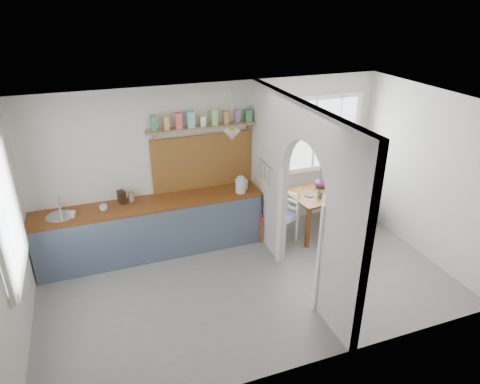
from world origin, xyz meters
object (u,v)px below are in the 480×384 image
object	(u,v)px
chair_right	(365,203)
vase	(321,182)
kettle	(241,185)
dining_table	(322,211)
chair_left	(280,216)

from	to	relation	value
chair_right	vase	xyz separation A→B (m)	(-0.79, 0.25, 0.43)
chair_right	kettle	bearing A→B (deg)	100.19
dining_table	chair_left	size ratio (longest dim) A/B	1.23
chair_left	chair_right	world-z (taller)	chair_left
dining_table	chair_left	xyz separation A→B (m)	(-0.85, -0.08, 0.11)
chair_left	chair_right	xyz separation A→B (m)	(1.68, 0.01, -0.06)
chair_left	kettle	bearing A→B (deg)	-138.02
dining_table	chair_right	world-z (taller)	chair_right
kettle	vase	world-z (taller)	kettle
kettle	vase	bearing A→B (deg)	-5.87
dining_table	kettle	xyz separation A→B (m)	(-1.44, 0.17, 0.66)
chair_left	kettle	world-z (taller)	kettle
chair_right	vase	size ratio (longest dim) A/B	4.06
chair_left	dining_table	bearing A→B (deg)	70.78
kettle	chair_right	bearing A→B (deg)	-12.31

